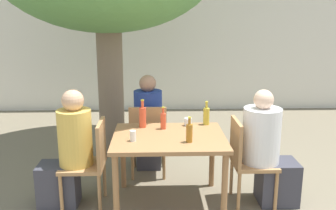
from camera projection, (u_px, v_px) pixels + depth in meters
name	position (u px, v px, depth m)	size (l,w,h in m)	color
ground_plane	(169.00, 203.00, 3.99)	(30.00, 30.00, 0.00)	#706651
cafe_building_wall	(162.00, 42.00, 7.57)	(10.00, 0.08, 2.80)	silver
dining_table_front	(169.00, 145.00, 3.83)	(1.14, 0.92, 0.75)	#996B42
patio_chair_0	(91.00, 159.00, 3.84)	(0.44, 0.44, 0.91)	#A87A4C
patio_chair_1	(246.00, 157.00, 3.89)	(0.44, 0.44, 0.91)	#A87A4C
patio_chair_2	(148.00, 136.00, 4.53)	(0.44, 0.44, 0.91)	#A87A4C
person_seated_0	(68.00, 155.00, 3.82)	(0.57, 0.34, 1.25)	#383842
person_seated_1	(268.00, 153.00, 3.89)	(0.59, 0.39, 1.23)	#383842
person_seated_2	(148.00, 127.00, 4.75)	(0.35, 0.57, 1.25)	#383842
soda_bottle_0	(163.00, 120.00, 4.02)	(0.06, 0.06, 0.24)	#DB4C2D
soda_bottle_1	(143.00, 117.00, 4.07)	(0.08, 0.08, 0.31)	#DB4C2D
oil_cruet_2	(206.00, 116.00, 4.17)	(0.07, 0.07, 0.27)	gold
amber_bottle_3	(189.00, 132.00, 3.60)	(0.06, 0.06, 0.25)	#9E661E
drinking_glass_0	(133.00, 136.00, 3.65)	(0.06, 0.06, 0.11)	silver
drinking_glass_1	(188.00, 122.00, 4.15)	(0.08, 0.08, 0.09)	white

